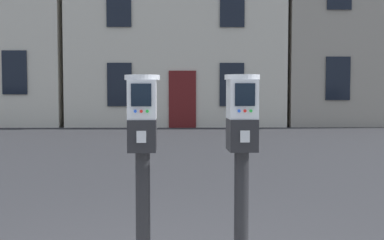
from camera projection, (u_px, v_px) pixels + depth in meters
parking_meter_near_kerb at (143, 141)px, 2.98m from camera, size 0.22×0.26×1.31m
parking_meter_twin_adjacent at (242, 141)px, 2.99m from camera, size 0.22×0.26×1.31m
townhouse_cream_stone at (359, 5)px, 20.48m from camera, size 6.87×5.55×9.92m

